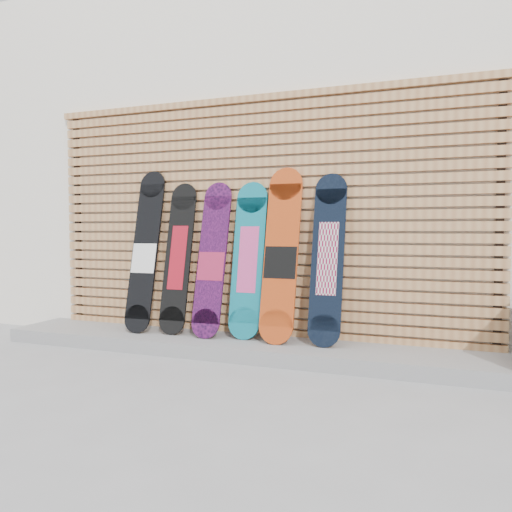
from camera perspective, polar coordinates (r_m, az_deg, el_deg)
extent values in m
plane|color=gray|center=(3.77, -3.07, -13.59)|extent=(80.00, 80.00, 0.00)
cube|color=white|center=(6.92, 12.57, 8.92)|extent=(12.00, 5.00, 3.60)
cube|color=gray|center=(4.42, -1.33, -10.31)|extent=(4.60, 0.70, 0.12)
cube|color=#B47C4B|center=(4.67, 0.00, -8.61)|extent=(4.20, 0.05, 0.08)
cube|color=#B47C4B|center=(4.65, 0.00, -7.44)|extent=(4.20, 0.05, 0.08)
cube|color=#B47C4B|center=(4.63, 0.00, -6.26)|extent=(4.20, 0.05, 0.07)
cube|color=#B47C4B|center=(4.62, 0.00, -5.08)|extent=(4.20, 0.05, 0.07)
cube|color=#B47C4B|center=(4.61, 0.00, -3.88)|extent=(4.20, 0.05, 0.07)
cube|color=#B47C4B|center=(4.60, 0.00, -2.68)|extent=(4.20, 0.05, 0.07)
cube|color=#B47C4B|center=(4.59, 0.00, -1.47)|extent=(4.20, 0.05, 0.07)
cube|color=#B47C4B|center=(4.58, 0.00, -0.26)|extent=(4.20, 0.05, 0.07)
cube|color=#B47C4B|center=(4.58, 0.00, 0.95)|extent=(4.20, 0.05, 0.07)
cube|color=#B47C4B|center=(4.57, 0.00, 2.16)|extent=(4.20, 0.05, 0.08)
cube|color=#B47C4B|center=(4.57, 0.00, 3.38)|extent=(4.20, 0.05, 0.08)
cube|color=#B47C4B|center=(4.57, 0.00, 4.59)|extent=(4.20, 0.05, 0.08)
cube|color=#B47C4B|center=(4.58, 0.00, 5.81)|extent=(4.20, 0.05, 0.08)
cube|color=#B47C4B|center=(4.58, 0.00, 7.02)|extent=(4.20, 0.05, 0.08)
cube|color=#B47C4B|center=(4.59, 0.00, 8.23)|extent=(4.20, 0.05, 0.08)
cube|color=#B47C4B|center=(4.60, 0.00, 9.43)|extent=(4.20, 0.05, 0.08)
cube|color=#B47C4B|center=(4.61, 0.00, 10.63)|extent=(4.20, 0.05, 0.08)
cube|color=#B47C4B|center=(4.63, 0.00, 11.82)|extent=(4.20, 0.05, 0.08)
cube|color=#B47C4B|center=(4.64, 0.00, 13.00)|extent=(4.20, 0.05, 0.08)
cube|color=#B47C4B|center=(4.66, 0.00, 14.17)|extent=(4.20, 0.05, 0.08)
cube|color=#B47C4B|center=(4.68, 0.00, 15.34)|extent=(4.20, 0.05, 0.08)
cube|color=#B47C4B|center=(4.70, 0.00, 16.49)|extent=(4.20, 0.05, 0.08)
cube|color=black|center=(5.62, -19.63, 3.23)|extent=(0.06, 0.04, 2.23)
cube|color=black|center=(4.33, 26.08, 3.22)|extent=(0.06, 0.04, 2.23)
cube|color=#B47C4B|center=(4.72, 0.00, 17.55)|extent=(4.26, 0.07, 0.06)
cube|color=black|center=(4.86, -12.55, 0.64)|extent=(0.27, 0.32, 1.27)
cylinder|color=black|center=(4.80, -13.43, -7.01)|extent=(0.27, 0.08, 0.26)
cylinder|color=black|center=(5.00, -11.71, 8.00)|extent=(0.27, 0.08, 0.26)
cube|color=white|center=(4.84, -12.66, -0.27)|extent=(0.25, 0.09, 0.28)
cube|color=black|center=(4.70, -8.89, -0.18)|extent=(0.26, 0.27, 1.15)
cylinder|color=black|center=(4.66, -9.59, -7.30)|extent=(0.26, 0.08, 0.26)
cylinder|color=black|center=(4.82, -8.21, 6.71)|extent=(0.26, 0.08, 0.26)
cube|color=maroon|center=(4.70, -8.89, -0.18)|extent=(0.16, 0.15, 0.59)
cube|color=black|center=(4.52, -5.05, -0.30)|extent=(0.27, 0.30, 1.14)
cylinder|color=black|center=(4.47, -5.80, -7.70)|extent=(0.27, 0.09, 0.26)
cylinder|color=black|center=(4.65, -4.34, 6.81)|extent=(0.27, 0.09, 0.26)
cube|color=#A22046|center=(4.51, -5.14, -1.19)|extent=(0.25, 0.09, 0.26)
cube|color=#0D6F81|center=(4.43, -0.89, -0.40)|extent=(0.29, 0.23, 1.11)
cylinder|color=#0D6F81|center=(4.40, -1.38, -7.69)|extent=(0.29, 0.08, 0.29)
cylinder|color=#0D6F81|center=(4.53, -0.41, 6.68)|extent=(0.29, 0.08, 0.29)
cube|color=#E35097|center=(4.43, -0.89, -0.40)|extent=(0.18, 0.14, 0.59)
cube|color=#B63F13|center=(4.28, 2.89, 0.25)|extent=(0.30, 0.30, 1.22)
cylinder|color=#B63F13|center=(4.22, 2.29, -8.09)|extent=(0.30, 0.09, 0.30)
cylinder|color=#B63F13|center=(4.43, 3.46, 8.21)|extent=(0.30, 0.09, 0.30)
cube|color=black|center=(4.27, 2.82, -0.77)|extent=(0.28, 0.09, 0.28)
cube|color=black|center=(4.20, 8.20, -0.29)|extent=(0.27, 0.27, 1.18)
cylinder|color=black|center=(4.15, 7.77, -8.48)|extent=(0.27, 0.08, 0.27)
cylinder|color=black|center=(4.33, 8.61, 7.57)|extent=(0.27, 0.08, 0.27)
cube|color=silver|center=(4.20, 8.20, -0.29)|extent=(0.17, 0.15, 0.61)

